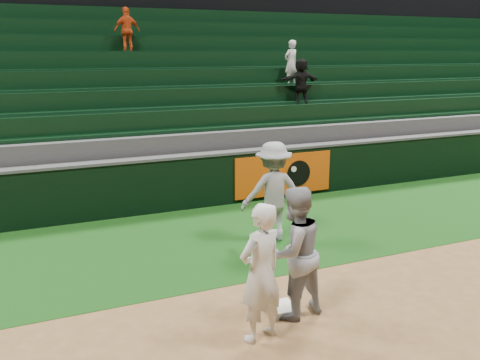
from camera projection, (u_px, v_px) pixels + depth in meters
name	position (u px, v px, depth m)	size (l,w,h in m)	color
ground	(267.00, 309.00, 7.53)	(70.00, 70.00, 0.00)	brown
foul_grass	(196.00, 241.00, 10.19)	(36.00, 4.20, 0.01)	#0E370D
first_base	(281.00, 309.00, 7.44)	(0.40, 0.40, 0.09)	white
first_baseman	(261.00, 273.00, 6.56)	(0.65, 0.43, 1.78)	silver
baserunner	(294.00, 253.00, 7.15)	(0.88, 0.69, 1.82)	#92949C
base_coach	(273.00, 192.00, 10.06)	(1.23, 0.70, 1.90)	gray
field_wall	(163.00, 184.00, 12.00)	(36.00, 0.45, 1.25)	black
stadium_seating	(124.00, 117.00, 15.08)	(36.00, 5.95, 4.85)	#353538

